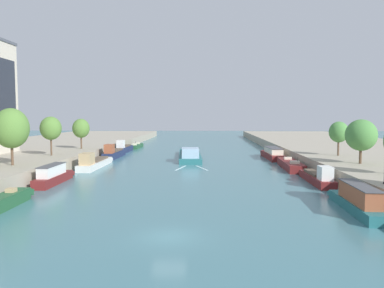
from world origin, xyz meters
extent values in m
plane|color=#42757F|center=(0.00, 0.00, 0.00)|extent=(400.00, 400.00, 0.00)
cube|color=#A89E89|center=(-37.23, 55.00, 1.11)|extent=(36.00, 170.00, 2.23)
cube|color=#A89E89|center=(37.23, 55.00, 1.11)|extent=(36.00, 170.00, 2.23)
cube|color=#23666B|center=(-0.75, 53.14, 0.46)|extent=(5.69, 23.44, 0.91)
cube|color=#23666B|center=(-1.46, 65.08, 0.55)|extent=(4.17, 1.44, 0.82)
cube|color=#23666B|center=(-0.75, 53.14, 0.94)|extent=(5.77, 23.44, 0.06)
cube|color=#9EBCD6|center=(-0.29, 45.26, 1.87)|extent=(3.51, 4.83, 1.80)
cube|color=black|center=(-0.42, 47.59, 2.14)|extent=(2.59, 0.18, 0.50)
cube|color=brown|center=(-0.89, 55.46, 1.15)|extent=(4.08, 12.26, 0.36)
cylinder|color=#232328|center=(0.31, 46.22, 1.52)|extent=(0.07, 0.07, 1.10)
cube|color=silver|center=(1.99, 37.34, 0.01)|extent=(2.33, 5.78, 0.03)
cube|color=silver|center=(-1.60, 37.13, 0.01)|extent=(1.66, 5.93, 0.03)
cube|color=#235633|center=(-16.97, 7.65, 0.61)|extent=(1.97, 9.23, 1.22)
cube|color=#235633|center=(-17.09, 12.59, 0.73)|extent=(1.69, 1.29, 0.98)
cube|color=#235633|center=(-16.97, 7.65, 1.25)|extent=(2.01, 9.23, 0.06)
cube|color=tan|center=(-17.02, 9.67, 1.48)|extent=(0.90, 0.92, 0.40)
cube|color=maroon|center=(-17.52, 21.55, 0.55)|extent=(1.91, 9.70, 1.10)
cube|color=maroon|center=(-17.56, 26.75, 0.66)|extent=(1.75, 1.25, 0.92)
cube|color=maroon|center=(-17.52, 21.55, 1.13)|extent=(1.95, 9.70, 0.06)
cube|color=white|center=(-17.52, 21.07, 1.84)|extent=(1.55, 6.21, 1.35)
cube|color=#4C4C51|center=(-17.52, 21.07, 2.55)|extent=(1.67, 6.40, 0.08)
cylinder|color=#232328|center=(-17.22, 18.65, 1.71)|extent=(0.07, 0.07, 1.10)
cube|color=silver|center=(-16.68, 37.84, 0.50)|extent=(2.49, 14.03, 0.99)
cube|color=silver|center=(-16.70, 45.21, 0.60)|extent=(2.33, 1.22, 0.86)
cube|color=silver|center=(-16.68, 37.84, 1.02)|extent=(2.54, 14.03, 0.06)
cube|color=tan|center=(-16.66, 33.08, 2.00)|extent=(1.85, 2.81, 1.90)
cube|color=black|center=(-16.67, 34.49, 2.29)|extent=(1.47, 0.03, 0.53)
cube|color=brown|center=(-16.68, 39.25, 1.23)|extent=(1.93, 7.30, 0.36)
cylinder|color=#232328|center=(-16.30, 33.64, 1.60)|extent=(0.07, 0.07, 1.10)
cube|color=#1E284C|center=(-17.03, 52.93, 0.64)|extent=(2.34, 11.78, 1.28)
cube|color=#1E284C|center=(-16.99, 59.16, 0.77)|extent=(2.15, 1.28, 1.01)
cube|color=#1E284C|center=(-17.03, 52.93, 1.31)|extent=(2.38, 11.78, 0.06)
cube|color=#9E5133|center=(-17.06, 48.93, 2.26)|extent=(1.71, 2.36, 1.84)
cube|color=black|center=(-17.05, 50.12, 2.54)|extent=(1.36, 0.04, 0.51)
cube|color=brown|center=(-17.02, 54.11, 1.52)|extent=(1.80, 6.13, 0.36)
cylinder|color=#232328|center=(-16.72, 49.40, 1.89)|extent=(0.07, 0.07, 1.10)
cube|color=#1E284C|center=(-17.60, 65.43, 0.63)|extent=(2.41, 10.17, 1.27)
cube|color=#1E284C|center=(-17.48, 70.84, 0.76)|extent=(2.10, 1.31, 1.00)
cube|color=#1E284C|center=(-17.60, 65.43, 1.30)|extent=(2.45, 10.17, 0.06)
cube|color=white|center=(-17.67, 61.99, 2.25)|extent=(1.68, 2.06, 1.85)
cube|color=black|center=(-17.65, 63.01, 2.53)|extent=(1.31, 0.06, 0.52)
cube|color=brown|center=(-17.57, 66.45, 1.51)|extent=(1.82, 5.30, 0.36)
cylinder|color=#232328|center=(-17.34, 62.39, 1.88)|extent=(0.07, 0.07, 1.10)
cube|color=#235633|center=(-16.67, 77.42, 0.47)|extent=(2.00, 10.04, 0.94)
cube|color=#235633|center=(-16.61, 82.78, 0.57)|extent=(1.81, 1.23, 0.83)
cube|color=#235633|center=(-16.67, 77.42, 0.97)|extent=(2.04, 10.04, 0.06)
cube|color=beige|center=(-16.65, 79.62, 1.20)|extent=(0.96, 0.91, 0.40)
cube|color=beige|center=(-16.70, 74.61, 1.24)|extent=(1.05, 1.11, 0.48)
cylinder|color=#232328|center=(-16.42, 74.41, 1.55)|extent=(0.07, 0.07, 1.10)
cube|color=#23666B|center=(16.99, 8.19, 0.46)|extent=(2.31, 11.12, 0.92)
cube|color=#23666B|center=(17.19, 14.07, 0.55)|extent=(1.86, 1.27, 0.82)
cube|color=#23666B|center=(16.99, 8.19, 0.95)|extent=(2.35, 11.12, 0.06)
cube|color=#9E5133|center=(16.97, 7.64, 1.77)|extent=(1.82, 7.13, 1.59)
cube|color=#4C4C51|center=(16.97, 7.64, 2.61)|extent=(1.94, 7.34, 0.08)
cylinder|color=#232328|center=(17.16, 4.87, 1.53)|extent=(0.07, 0.07, 1.10)
cube|color=maroon|center=(17.62, 23.33, 0.49)|extent=(2.11, 11.00, 0.97)
cube|color=maroon|center=(17.69, 29.17, 0.58)|extent=(1.90, 1.23, 0.85)
cube|color=maroon|center=(17.62, 23.33, 1.00)|extent=(2.15, 11.00, 0.06)
cube|color=white|center=(17.58, 19.60, 1.89)|extent=(1.51, 2.21, 1.72)
cube|color=black|center=(17.59, 20.70, 2.15)|extent=(1.19, 0.04, 0.48)
cube|color=brown|center=(17.64, 24.43, 1.21)|extent=(1.62, 5.72, 0.36)
cylinder|color=#232328|center=(17.88, 20.03, 1.58)|extent=(0.07, 0.07, 1.10)
cube|color=maroon|center=(17.20, 37.07, 0.61)|extent=(3.09, 12.94, 1.22)
cube|color=maroon|center=(17.45, 43.85, 0.73)|extent=(2.53, 1.35, 0.98)
cube|color=maroon|center=(17.20, 37.07, 1.25)|extent=(3.14, 12.94, 0.06)
cube|color=beige|center=(17.30, 39.90, 1.48)|extent=(1.34, 0.95, 0.40)
cube|color=beige|center=(17.06, 33.48, 1.52)|extent=(1.48, 1.15, 0.48)
cylinder|color=#232328|center=(17.45, 33.21, 1.83)|extent=(0.07, 0.07, 1.10)
cube|color=maroon|center=(16.79, 52.28, 0.57)|extent=(3.10, 13.46, 1.14)
cube|color=maroon|center=(16.63, 59.33, 0.68)|extent=(2.67, 1.30, 0.93)
cube|color=maroon|center=(16.79, 52.28, 1.17)|extent=(3.15, 13.46, 0.06)
cube|color=beige|center=(16.81, 51.61, 1.78)|extent=(2.48, 8.63, 1.16)
cube|color=#4C4C51|center=(16.81, 51.61, 2.40)|extent=(2.66, 8.89, 0.08)
cylinder|color=#232328|center=(17.31, 48.27, 1.75)|extent=(0.07, 0.07, 1.10)
cylinder|color=brown|center=(-23.85, 23.14, 4.02)|extent=(0.35, 0.35, 3.57)
ellipsoid|color=#568438|center=(-23.85, 23.14, 7.31)|extent=(4.72, 4.72, 5.49)
cylinder|color=brown|center=(-23.71, 35.96, 4.01)|extent=(0.29, 0.29, 3.56)
ellipsoid|color=#568438|center=(-23.71, 35.96, 6.88)|extent=(3.57, 3.57, 3.99)
cylinder|color=brown|center=(-22.97, 49.34, 3.79)|extent=(0.31, 0.31, 3.12)
ellipsoid|color=#568438|center=(-22.97, 49.34, 6.43)|extent=(3.47, 3.47, 3.93)
cylinder|color=brown|center=(24.66, 26.66, 3.64)|extent=(0.37, 0.37, 2.83)
ellipsoid|color=#4C8942|center=(24.66, 26.66, 6.29)|extent=(4.34, 4.34, 4.46)
cylinder|color=brown|center=(25.31, 37.59, 3.75)|extent=(0.31, 0.31, 3.05)
ellipsoid|color=#4C8942|center=(25.31, 37.59, 6.26)|extent=(3.24, 3.24, 3.57)
cylinder|color=black|center=(20.51, 10.40, 2.33)|extent=(0.22, 0.22, 0.20)
cube|color=#232833|center=(-33.36, 39.44, 13.22)|extent=(0.04, 7.70, 12.00)
camera|label=1|loc=(2.75, -27.54, 9.02)|focal=35.41mm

